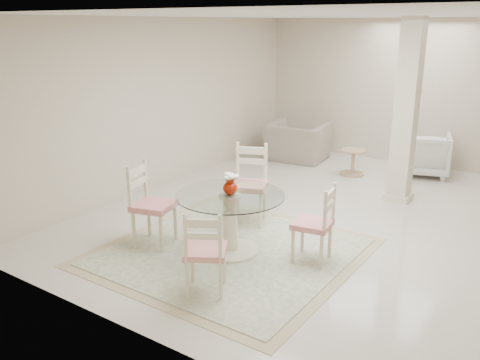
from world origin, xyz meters
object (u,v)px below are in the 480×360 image
Objects in this scene: red_vase at (230,184)px; recliner_taupe at (297,142)px; armchair_white at (425,154)px; dining_chair_south at (205,247)px; dining_chair_west at (148,198)px; side_table at (353,163)px; dining_chair_north at (250,178)px; dining_chair_east at (318,219)px; dining_table at (230,224)px; column at (406,112)px.

red_vase is 0.23× the size of recliner_taupe.
armchair_white is at bearing 78.10° from red_vase.
armchair_white is (0.61, 5.55, -0.15)m from dining_chair_south.
side_table is at bearing -26.39° from dining_chair_west.
side_table is (0.29, 2.91, -0.41)m from dining_chair_north.
dining_chair_south is at bearing -92.44° from dining_chair_north.
recliner_taupe is at bearing -157.46° from dining_chair_east.
dining_table is 1.03m from dining_chair_south.
column reaches higher than dining_chair_east.
column is at bearing 75.63° from armchair_white.
dining_chair_north is (-1.40, -2.05, -0.73)m from column.
dining_chair_south is (0.37, -0.95, 0.16)m from dining_table.
dining_chair_west is (-0.96, -0.35, 0.22)m from dining_table.
armchair_white reaches higher than side_table.
dining_chair_east is 2.04m from dining_chair_west.
dining_table is at bearing 146.31° from red_vase.
dining_chair_south is at bearing -33.25° from dining_chair_east.
dining_chair_north is 2.04m from dining_chair_south.
red_vase is 0.22× the size of dining_chair_north.
dining_chair_south reaches higher than dining_table.
dining_chair_north is at bearing 110.84° from red_vase.
dining_chair_east is at bearing 19.92° from red_vase.
red_vase is 0.56× the size of side_table.
red_vase is 0.25× the size of dining_chair_east.
red_vase is (-1.03, -3.01, -0.49)m from column.
dining_chair_west is 2.45× the size of side_table.
dining_chair_west reaches higher than dining_table.
dining_chair_south is (-0.59, -1.29, -0.00)m from dining_chair_east.
dining_table is at bearing -92.68° from dining_chair_north.
dining_chair_north is 1.42× the size of armchair_white.
red_vase is at bearing -108.91° from column.
dining_chair_south is 1.20× the size of armchair_white.
red_vase is at bearing -100.11° from dining_chair_south.
dining_table is 1.25× the size of dining_chair_south.
dining_chair_east is 1.42m from dining_chair_south.
column is 3.24× the size of armchair_white.
dining_chair_east is at bearing 115.76° from recliner_taupe.
dining_chair_north reaches higher than dining_chair_east.
column is 2.70× the size of dining_chair_south.
dining_chair_north is at bearing -124.32° from column.
dining_table reaches higher than side_table.
column reaches higher than red_vase.
column is 3.98m from dining_chair_west.
dining_table is at bearing 61.51° from armchair_white.
dining_chair_north reaches higher than side_table.
dining_table is 1.06× the size of dining_chair_north.
dining_chair_east is 1.46m from dining_chair_north.
dining_table is at bearing -88.96° from side_table.
dining_chair_south reaches higher than red_vase.
column is 2.29× the size of dining_chair_north.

